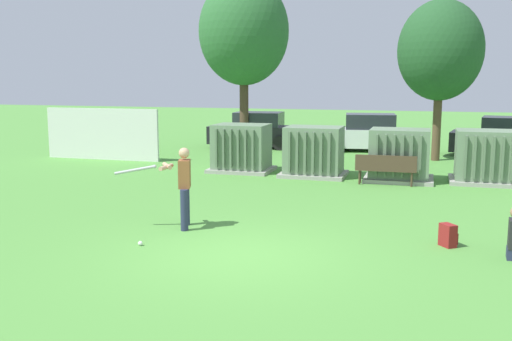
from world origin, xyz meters
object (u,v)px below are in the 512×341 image
(transformer_west, at_px, (242,149))
(transformer_mid_east, at_px, (399,156))
(transformer_mid_west, at_px, (314,152))
(park_bench, at_px, (386,168))
(transformer_east, at_px, (486,157))
(parked_car_leftmost, at_px, (256,131))
(parked_car_right_of_center, at_px, (506,138))
(sports_ball, at_px, (140,243))
(backpack, at_px, (448,236))
(parked_car_left_of_center, at_px, (367,134))
(batter, at_px, (182,183))

(transformer_west, bearing_deg, transformer_mid_east, -4.08)
(transformer_mid_west, distance_m, park_bench, 2.61)
(transformer_east, relative_size, parked_car_leftmost, 0.49)
(parked_car_right_of_center, bearing_deg, transformer_mid_west, -134.35)
(transformer_west, relative_size, parked_car_right_of_center, 0.48)
(transformer_east, bearing_deg, transformer_mid_west, -177.82)
(transformer_west, distance_m, sports_ball, 9.24)
(transformer_mid_east, distance_m, backpack, 7.32)
(backpack, relative_size, parked_car_right_of_center, 0.10)
(transformer_mid_west, xyz_separation_m, transformer_mid_east, (2.73, -0.12, 0.00))
(park_bench, relative_size, sports_ball, 20.06)
(parked_car_leftmost, bearing_deg, sports_ball, -81.70)
(sports_ball, bearing_deg, parked_car_leftmost, 98.30)
(sports_ball, relative_size, parked_car_right_of_center, 0.02)
(sports_ball, height_order, parked_car_right_of_center, parked_car_right_of_center)
(transformer_west, relative_size, transformer_mid_east, 1.00)
(parked_car_right_of_center, bearing_deg, parked_car_left_of_center, 175.39)
(transformer_west, xyz_separation_m, parked_car_right_of_center, (9.17, 6.51, -0.04))
(park_bench, xyz_separation_m, parked_car_leftmost, (-6.41, 8.14, 0.22))
(transformer_mid_west, bearing_deg, parked_car_right_of_center, 45.65)
(transformer_mid_east, xyz_separation_m, sports_ball, (-4.42, -8.80, -0.74))
(transformer_mid_east, relative_size, backpack, 4.77)
(sports_ball, bearing_deg, backpack, 15.82)
(transformer_west, height_order, batter, batter)
(transformer_mid_east, bearing_deg, parked_car_leftmost, 133.09)
(sports_ball, height_order, parked_car_left_of_center, parked_car_left_of_center)
(transformer_west, distance_m, parked_car_right_of_center, 11.25)
(park_bench, distance_m, backpack, 6.48)
(parked_car_left_of_center, bearing_deg, transformer_east, -58.59)
(transformer_west, height_order, parked_car_right_of_center, same)
(parked_car_right_of_center, bearing_deg, transformer_west, -144.65)
(transformer_mid_west, bearing_deg, backpack, -61.20)
(parked_car_leftmost, bearing_deg, batter, -79.93)
(transformer_mid_west, distance_m, parked_car_leftmost, 8.16)
(transformer_mid_west, relative_size, sports_ball, 23.33)
(batter, distance_m, sports_ball, 1.78)
(parked_car_leftmost, bearing_deg, backpack, -60.83)
(parked_car_left_of_center, bearing_deg, sports_ball, -99.49)
(park_bench, bearing_deg, parked_car_left_of_center, 99.46)
(transformer_east, distance_m, park_bench, 3.17)
(backpack, bearing_deg, transformer_mid_east, 100.13)
(transformer_mid_east, bearing_deg, transformer_east, 7.15)
(transformer_mid_east, distance_m, batter, 8.41)
(transformer_mid_east, bearing_deg, sports_ball, -116.67)
(transformer_mid_east, height_order, sports_ball, transformer_mid_east)
(batter, distance_m, parked_car_right_of_center, 16.31)
(batter, bearing_deg, parked_car_right_of_center, 60.39)
(transformer_east, relative_size, parked_car_left_of_center, 0.48)
(park_bench, bearing_deg, batter, -120.99)
(park_bench, relative_size, parked_car_right_of_center, 0.41)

